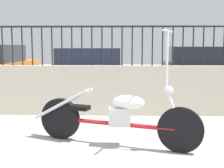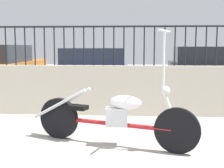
% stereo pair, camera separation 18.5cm
% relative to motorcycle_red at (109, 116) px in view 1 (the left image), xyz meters
% --- Properties ---
extents(low_wall, '(9.76, 0.18, 0.94)m').
position_rel_motorcycle_red_xyz_m(low_wall, '(-0.67, 1.81, 0.08)').
color(low_wall, beige).
rests_on(low_wall, ground_plane).
extents(fence_railing, '(9.76, 0.04, 0.74)m').
position_rel_motorcycle_red_xyz_m(fence_railing, '(-0.67, 1.81, 1.05)').
color(fence_railing, black).
rests_on(fence_railing, low_wall).
extents(motorcycle_red, '(2.23, 0.96, 1.50)m').
position_rel_motorcycle_red_xyz_m(motorcycle_red, '(0.00, 0.00, 0.00)').
color(motorcycle_red, black).
rests_on(motorcycle_red, ground_plane).
extents(car_blue, '(2.10, 4.39, 1.26)m').
position_rel_motorcycle_red_xyz_m(car_blue, '(-0.75, 4.48, 0.26)').
color(car_blue, black).
rests_on(car_blue, ground_plane).
extents(car_dark_grey, '(2.17, 4.33, 1.30)m').
position_rel_motorcycle_red_xyz_m(car_dark_grey, '(2.32, 4.56, 0.27)').
color(car_dark_grey, black).
rests_on(car_dark_grey, ground_plane).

